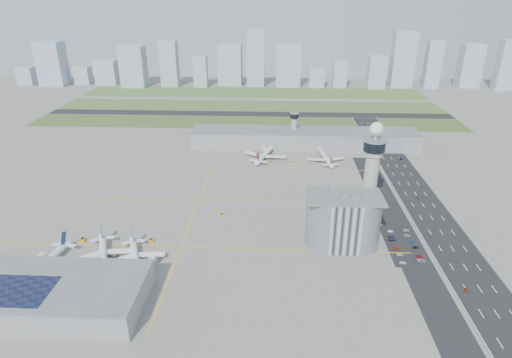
{
  "coord_description": "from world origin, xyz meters",
  "views": [
    {
      "loc": [
        13.04,
        -235.86,
        134.23
      ],
      "look_at": [
        0.0,
        35.0,
        15.0
      ],
      "focal_mm": 30.0,
      "sensor_mm": 36.0,
      "label": 1
    }
  ],
  "objects_px": {
    "tug_1": "(93,257)",
    "car_lot_8": "(416,247)",
    "airplane_near_b": "(103,251)",
    "jet_bridge_far_0": "(263,149)",
    "airplane_far_a": "(265,151)",
    "jet_bridge_far_1": "(318,149)",
    "tug_2": "(151,240)",
    "jet_bridge_near_1": "(84,274)",
    "tug_3": "(222,215)",
    "airplane_near_c": "(135,254)",
    "car_lot_5": "(391,231)",
    "car_lot_7": "(419,256)",
    "control_tower": "(372,169)",
    "airplane_near_a": "(45,259)",
    "car_hw_1": "(418,198)",
    "car_hw_4": "(369,136)",
    "tug_4": "(272,163)",
    "car_lot_11": "(406,230)",
    "tug_0": "(82,240)",
    "jet_bridge_near_0": "(26,272)",
    "car_lot_0": "(403,262)",
    "admin_building": "(343,221)",
    "car_lot_3": "(392,240)",
    "jet_bridge_near_2": "(142,275)",
    "car_lot_4": "(391,236)",
    "car_lot_1": "(400,255)",
    "car_lot_10": "(407,235)",
    "tug_5": "(293,163)",
    "car_hw_2": "(401,159)",
    "secondary_tower": "(294,126)",
    "airplane_far_b": "(326,155)",
    "car_lot_2": "(397,248)",
    "car_lot_6": "(422,260)",
    "car_hw_0": "(466,290)"
  },
  "relations": [
    {
      "from": "car_hw_1",
      "to": "car_hw_4",
      "type": "distance_m",
      "value": 141.26
    },
    {
      "from": "airplane_near_b",
      "to": "jet_bridge_far_0",
      "type": "height_order",
      "value": "airplane_near_b"
    },
    {
      "from": "car_lot_10",
      "to": "secondary_tower",
      "type": "bearing_deg",
      "value": 18.81
    },
    {
      "from": "airplane_far_a",
      "to": "car_hw_0",
      "type": "height_order",
      "value": "airplane_far_a"
    },
    {
      "from": "airplane_near_a",
      "to": "tug_3",
      "type": "height_order",
      "value": "airplane_near_a"
    },
    {
      "from": "airplane_near_c",
      "to": "car_lot_2",
      "type": "xyz_separation_m",
      "value": [
        144.37,
        20.22,
        -4.79
      ]
    },
    {
      "from": "jet_bridge_near_2",
      "to": "car_lot_4",
      "type": "distance_m",
      "value": 144.21
    },
    {
      "from": "airplane_near_b",
      "to": "car_lot_8",
      "type": "relative_size",
      "value": 10.91
    },
    {
      "from": "airplane_near_b",
      "to": "car_lot_11",
      "type": "xyz_separation_m",
      "value": [
        173.1,
        38.78,
        -4.94
      ]
    },
    {
      "from": "car_lot_10",
      "to": "car_hw_4",
      "type": "distance_m",
      "value": 193.64
    },
    {
      "from": "car_lot_5",
      "to": "jet_bridge_far_0",
      "type": "bearing_deg",
      "value": 23.53
    },
    {
      "from": "airplane_near_a",
      "to": "car_lot_8",
      "type": "relative_size",
      "value": 11.04
    },
    {
      "from": "jet_bridge_near_1",
      "to": "car_lot_0",
      "type": "xyz_separation_m",
      "value": [
        165.86,
        20.9,
        -2.22
      ]
    },
    {
      "from": "tug_0",
      "to": "jet_bridge_far_1",
      "type": "bearing_deg",
      "value": -151.87
    },
    {
      "from": "admin_building",
      "to": "jet_bridge_near_1",
      "type": "bearing_deg",
      "value": -163.88
    },
    {
      "from": "airplane_far_a",
      "to": "jet_bridge_near_2",
      "type": "height_order",
      "value": "airplane_far_a"
    },
    {
      "from": "jet_bridge_far_1",
      "to": "tug_5",
      "type": "relative_size",
      "value": 4.33
    },
    {
      "from": "tug_1",
      "to": "car_lot_8",
      "type": "height_order",
      "value": "tug_1"
    },
    {
      "from": "airplane_far_b",
      "to": "jet_bridge_far_1",
      "type": "bearing_deg",
      "value": 2.9
    },
    {
      "from": "tug_0",
      "to": "car_lot_10",
      "type": "height_order",
      "value": "tug_0"
    },
    {
      "from": "control_tower",
      "to": "jet_bridge_near_0",
      "type": "height_order",
      "value": "control_tower"
    },
    {
      "from": "admin_building",
      "to": "car_lot_4",
      "type": "bearing_deg",
      "value": 15.46
    },
    {
      "from": "car_lot_7",
      "to": "car_lot_11",
      "type": "xyz_separation_m",
      "value": [
        0.52,
        28.04,
        0.11
      ]
    },
    {
      "from": "admin_building",
      "to": "tug_3",
      "type": "xyz_separation_m",
      "value": [
        -73.14,
        29.95,
        -14.41
      ]
    },
    {
      "from": "airplane_far_a",
      "to": "car_lot_0",
      "type": "height_order",
      "value": "airplane_far_a"
    },
    {
      "from": "tug_3",
      "to": "car_lot_8",
      "type": "relative_size",
      "value": 0.84
    },
    {
      "from": "control_tower",
      "to": "airplane_near_a",
      "type": "bearing_deg",
      "value": -161.02
    },
    {
      "from": "airplane_far_a",
      "to": "jet_bridge_far_0",
      "type": "xyz_separation_m",
      "value": [
        -2.29,
        15.93,
        -3.51
      ]
    },
    {
      "from": "car_lot_3",
      "to": "car_lot_10",
      "type": "height_order",
      "value": "car_lot_3"
    },
    {
      "from": "airplane_near_a",
      "to": "airplane_near_c",
      "type": "xyz_separation_m",
      "value": [
        45.27,
        7.2,
        -0.31
      ]
    },
    {
      "from": "car_lot_0",
      "to": "car_hw_4",
      "type": "relative_size",
      "value": 0.98
    },
    {
      "from": "airplane_near_c",
      "to": "jet_bridge_far_1",
      "type": "distance_m",
      "value": 211.05
    },
    {
      "from": "tug_4",
      "to": "car_lot_11",
      "type": "height_order",
      "value": "tug_4"
    },
    {
      "from": "airplane_near_c",
      "to": "tug_3",
      "type": "relative_size",
      "value": 12.39
    },
    {
      "from": "airplane_far_a",
      "to": "car_lot_0",
      "type": "bearing_deg",
      "value": -136.83
    },
    {
      "from": "car_lot_5",
      "to": "car_lot_7",
      "type": "xyz_separation_m",
      "value": [
        9.22,
        -26.54,
        0.0
      ]
    },
    {
      "from": "tug_4",
      "to": "car_lot_1",
      "type": "relative_size",
      "value": 1.01
    },
    {
      "from": "car_hw_2",
      "to": "car_hw_4",
      "type": "distance_m",
      "value": 65.17
    },
    {
      "from": "tug_3",
      "to": "car_lot_3",
      "type": "distance_m",
      "value": 106.71
    },
    {
      "from": "airplane_near_c",
      "to": "car_lot_6",
      "type": "xyz_separation_m",
      "value": [
        154.57,
        8.54,
        -4.7
      ]
    },
    {
      "from": "jet_bridge_near_1",
      "to": "tug_3",
      "type": "xyz_separation_m",
      "value": [
        61.85,
        68.95,
        -1.95
      ]
    },
    {
      "from": "tug_3",
      "to": "airplane_near_a",
      "type": "bearing_deg",
      "value": -4.0
    },
    {
      "from": "car_hw_4",
      "to": "jet_bridge_near_2",
      "type": "bearing_deg",
      "value": -132.15
    },
    {
      "from": "tug_2",
      "to": "tug_1",
      "type": "bearing_deg",
      "value": 131.5
    },
    {
      "from": "airplane_far_a",
      "to": "jet_bridge_far_1",
      "type": "height_order",
      "value": "airplane_far_a"
    },
    {
      "from": "jet_bridge_far_1",
      "to": "car_hw_4",
      "type": "relative_size",
      "value": 3.69
    },
    {
      "from": "tug_1",
      "to": "tug_4",
      "type": "height_order",
      "value": "tug_1"
    },
    {
      "from": "tug_3",
      "to": "car_hw_1",
      "type": "bearing_deg",
      "value": 153.71
    },
    {
      "from": "car_lot_3",
      "to": "car_hw_0",
      "type": "distance_m",
      "value": 51.58
    },
    {
      "from": "jet_bridge_near_1",
      "to": "airplane_near_c",
      "type": "bearing_deg",
      "value": -45.82
    }
  ]
}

